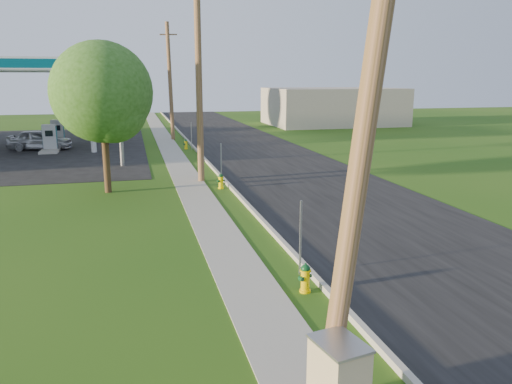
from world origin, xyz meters
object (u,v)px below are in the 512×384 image
hydrant_mid (221,181)px  car_silver (40,140)px  utility_pole_mid (199,80)px  tree_verge (104,96)px  fuel_pump_se (58,135)px  fuel_pump_ne (50,141)px  utility_pole_far (170,81)px  tree_lot (93,78)px  hydrant_far (186,144)px  price_pylon (117,71)px  utility_pole_near (369,96)px  hydrant_near (305,278)px

hydrant_mid → car_silver: bearing=123.2°
utility_pole_mid → tree_verge: size_ratio=1.47×
tree_verge → fuel_pump_se: bearing=103.8°
tree_verge → car_silver: size_ratio=1.53×
fuel_pump_ne → utility_pole_far: bearing=29.3°
utility_pole_far → fuel_pump_se: size_ratio=2.97×
tree_lot → car_silver: size_ratio=1.80×
utility_pole_far → fuel_pump_se: bearing=-173.6°
utility_pole_mid → hydrant_far: 12.74m
tree_verge → hydrant_far: bearing=70.1°
tree_verge → hydrant_far: 14.80m
hydrant_far → fuel_pump_se: bearing=151.4°
price_pylon → tree_lot: (-2.64, 20.06, -0.38)m
fuel_pump_se → car_silver: (-0.83, -3.09, 0.02)m
utility_pole_near → hydrant_far: size_ratio=12.79×
utility_pole_near → hydrant_far: utility_pole_near is taller
utility_pole_mid → price_pylon: 6.76m
hydrant_near → hydrant_mid: bearing=89.8°
utility_pole_far → tree_verge: bearing=-102.5°
utility_pole_far → price_pylon: (-3.90, -12.50, 0.63)m
utility_pole_far → fuel_pump_se: utility_pole_far is taller
utility_pole_mid → hydrant_mid: (0.66, -1.94, -4.60)m
fuel_pump_se → tree_verge: size_ratio=0.48×
car_silver → tree_lot: bearing=-4.6°
utility_pole_mid → tree_lot: (-6.54, 25.56, 0.10)m
utility_pole_far → tree_verge: size_ratio=1.43×
price_pylon → tree_lot: tree_lot is taller
utility_pole_near → tree_verge: 17.02m
fuel_pump_se → tree_lot: bearing=74.6°
utility_pole_mid → utility_pole_near: bearing=-90.0°
fuel_pump_se → hydrant_mid: size_ratio=4.38×
fuel_pump_se → hydrant_mid: 21.22m
car_silver → utility_pole_near: bearing=-152.4°
hydrant_far → car_silver: bearing=168.8°
price_pylon → hydrant_far: (4.41, 6.37, -5.07)m
hydrant_mid → utility_pole_far: bearing=91.9°
fuel_pump_se → tree_verge: bearing=-76.2°
tree_lot → hydrant_mid: tree_lot is taller
utility_pole_far → hydrant_near: bearing=-88.9°
price_pylon → tree_verge: size_ratio=1.03×
utility_pole_mid → hydrant_mid: size_ratio=13.40×
fuel_pump_se → hydrant_mid: (9.56, -18.94, -0.36)m
utility_pole_mid → fuel_pump_se: size_ratio=3.06×
hydrant_mid → hydrant_near: bearing=-90.2°
fuel_pump_ne → hydrant_far: (9.41, -1.13, -0.36)m
tree_verge → utility_pole_mid: bearing=19.6°
price_pylon → fuel_pump_ne: bearing=123.7°
utility_pole_mid → tree_verge: (-4.35, -1.55, -0.66)m
utility_pole_far → tree_verge: (-4.35, -19.55, -0.51)m
fuel_pump_ne → tree_verge: bearing=-72.6°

